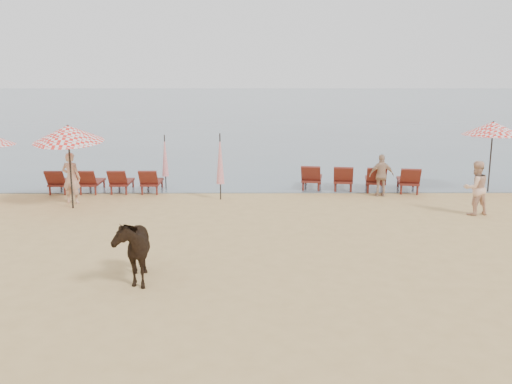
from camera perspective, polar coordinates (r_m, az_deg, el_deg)
ground at (r=11.02m, az=0.15°, el=-11.00°), size 120.00×120.00×0.00m
sea at (r=90.26m, az=-0.28°, el=9.13°), size 160.00×140.00×0.06m
lounger_cluster_left at (r=21.34m, az=-14.80°, el=1.06°), size 3.93×1.69×0.62m
lounger_cluster_right at (r=21.31m, az=10.30°, el=1.34°), size 4.44×2.44×0.67m
umbrella_open_left_b at (r=18.91m, az=-18.28°, el=5.57°), size 2.18×2.22×2.78m
umbrella_open_right at (r=22.15m, az=22.62°, el=5.89°), size 2.12×2.12×2.59m
umbrella_closed_left at (r=21.43m, az=-9.09°, el=3.58°), size 0.25×0.25×2.04m
umbrella_closed_right at (r=19.41m, az=-3.61°, el=3.30°), size 0.28×0.28×2.28m
cow at (r=12.18m, az=-12.37°, el=-5.46°), size 1.11×1.81×1.42m
beachgoer_left at (r=19.88m, az=-17.99°, el=1.35°), size 0.69×0.52×1.72m
beachgoer_right_a at (r=18.62m, az=21.11°, el=0.38°), size 0.93×0.80×1.67m
beachgoer_right_b at (r=20.50m, az=12.44°, el=1.64°), size 0.89×0.40×1.49m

